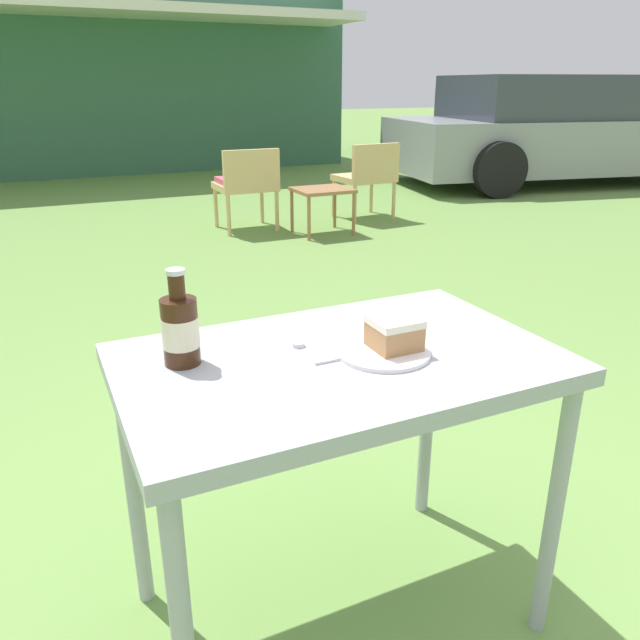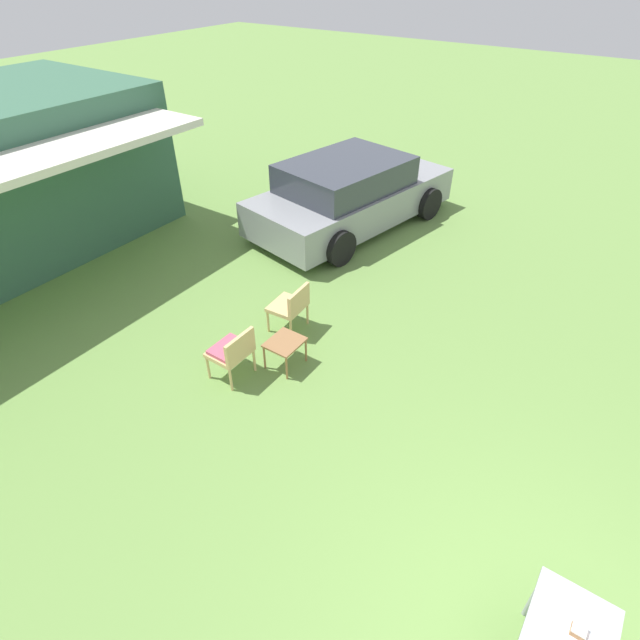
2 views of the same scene
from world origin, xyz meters
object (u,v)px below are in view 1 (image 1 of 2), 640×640
at_px(cake_on_plate, 390,340).
at_px(parked_car, 552,132).
at_px(wicker_chair_cushioned, 247,182).
at_px(patio_table, 339,388).
at_px(wicker_chair_plain, 368,174).
at_px(cola_bottle_near, 180,329).
at_px(garden_side_table, 322,194).

bearing_deg(cake_on_plate, parked_car, 43.11).
xyz_separation_m(wicker_chair_cushioned, patio_table, (-1.28, -4.41, 0.20)).
relative_size(parked_car, wicker_chair_plain, 6.20).
bearing_deg(wicker_chair_plain, cake_on_plate, 57.18).
bearing_deg(cola_bottle_near, parked_car, 40.39).
height_order(wicker_chair_plain, cake_on_plate, cake_on_plate).
height_order(parked_car, garden_side_table, parked_car).
height_order(parked_car, wicker_chair_cushioned, parked_car).
distance_m(garden_side_table, patio_table, 4.39).
height_order(parked_car, cake_on_plate, parked_car).
height_order(wicker_chair_cushioned, garden_side_table, wicker_chair_cushioned).
bearing_deg(cola_bottle_near, wicker_chair_cushioned, 69.52).
bearing_deg(wicker_chair_plain, wicker_chair_cushioned, -4.80).
distance_m(wicker_chair_cushioned, garden_side_table, 0.72).
distance_m(parked_car, garden_side_table, 4.48).
distance_m(patio_table, cake_on_plate, 0.16).
relative_size(wicker_chair_cushioned, garden_side_table, 1.53).
relative_size(garden_side_table, cola_bottle_near, 2.34).
relative_size(parked_car, cake_on_plate, 22.11).
distance_m(patio_table, cola_bottle_near, 0.37).
bearing_deg(parked_car, patio_table, -126.57).
distance_m(parked_car, cake_on_plate, 8.13).
bearing_deg(garden_side_table, wicker_chair_plain, 30.61).
height_order(garden_side_table, cola_bottle_near, cola_bottle_near).
bearing_deg(garden_side_table, wicker_chair_cushioned, 142.76).
bearing_deg(wicker_chair_plain, cola_bottle_near, 52.22).
xyz_separation_m(wicker_chair_cushioned, cola_bottle_near, (-1.61, -4.30, 0.36)).
xyz_separation_m(wicker_chair_plain, patio_table, (-2.55, -4.39, 0.21)).
bearing_deg(parked_car, wicker_chair_cushioned, -155.77).
bearing_deg(patio_table, wicker_chair_plain, 59.87).
bearing_deg(parked_car, cola_bottle_near, -128.60).
bearing_deg(cake_on_plate, wicker_chair_plain, 61.13).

